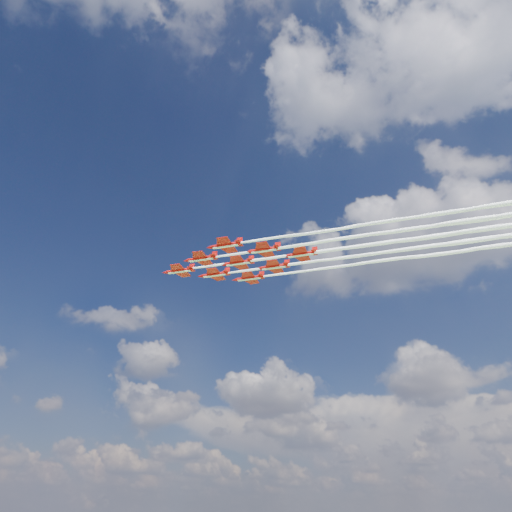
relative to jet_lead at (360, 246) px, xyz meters
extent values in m
cylinder|color=#B40B0A|center=(-62.10, -16.86, 0.00)|extent=(9.20, 3.63, 1.26)
cone|color=#B40B0A|center=(-67.64, -18.36, 0.00)|extent=(2.55, 1.82, 1.26)
cone|color=#B40B0A|center=(-56.89, -15.44, 0.00)|extent=(1.96, 1.56, 1.15)
ellipsoid|color=black|center=(-64.32, -17.46, 0.52)|extent=(2.58, 1.63, 0.82)
cube|color=#B40B0A|center=(-61.55, -16.71, -0.06)|extent=(6.31, 11.16, 0.16)
cube|color=#B40B0A|center=(-57.67, -15.65, 0.00)|extent=(2.63, 4.41, 0.14)
cube|color=#B40B0A|center=(-57.45, -15.59, 1.03)|extent=(1.82, 0.64, 2.07)
cube|color=white|center=(-62.10, -16.86, -0.58)|extent=(8.58, 3.25, 0.14)
cylinder|color=#B40B0A|center=(-49.64, -20.24, 0.00)|extent=(9.20, 3.63, 1.26)
cone|color=#B40B0A|center=(-55.18, -21.74, 0.00)|extent=(2.55, 1.82, 1.26)
cone|color=#B40B0A|center=(-44.43, -18.83, 0.00)|extent=(1.96, 1.56, 1.15)
ellipsoid|color=black|center=(-51.85, -20.84, 0.52)|extent=(2.58, 1.63, 0.82)
cube|color=#B40B0A|center=(-49.08, -20.09, -0.06)|extent=(6.31, 11.16, 0.16)
cube|color=#B40B0A|center=(-45.20, -19.04, 0.00)|extent=(2.63, 4.41, 0.14)
cube|color=#B40B0A|center=(-44.98, -18.98, 1.03)|extent=(1.82, 0.64, 2.07)
cube|color=white|center=(-49.64, -20.24, -0.58)|extent=(8.58, 3.25, 0.14)
cylinder|color=#B40B0A|center=(-53.06, -7.64, 0.00)|extent=(9.20, 3.63, 1.26)
cone|color=#B40B0A|center=(-58.60, -9.14, 0.00)|extent=(2.55, 1.82, 1.26)
cone|color=#B40B0A|center=(-47.85, -6.22, 0.00)|extent=(1.96, 1.56, 1.15)
ellipsoid|color=black|center=(-55.27, -8.24, 0.52)|extent=(2.58, 1.63, 0.82)
cube|color=#B40B0A|center=(-52.50, -7.49, -0.06)|extent=(6.31, 11.16, 0.16)
cube|color=#B40B0A|center=(-48.63, -6.43, 0.00)|extent=(2.63, 4.41, 0.14)
cube|color=#B40B0A|center=(-48.40, -6.37, 1.03)|extent=(1.82, 0.64, 2.07)
cube|color=white|center=(-53.06, -7.64, -0.58)|extent=(8.58, 3.25, 0.14)
cylinder|color=#B40B0A|center=(-37.17, -23.62, 0.00)|extent=(9.20, 3.63, 1.26)
cone|color=#B40B0A|center=(-42.71, -25.13, 0.00)|extent=(2.55, 1.82, 1.26)
cone|color=#B40B0A|center=(-31.96, -22.21, 0.00)|extent=(1.96, 1.56, 1.15)
ellipsoid|color=black|center=(-39.39, -24.22, 0.52)|extent=(2.58, 1.63, 0.82)
cube|color=#B40B0A|center=(-36.62, -23.47, -0.06)|extent=(6.31, 11.16, 0.16)
cube|color=#B40B0A|center=(-32.74, -22.42, 0.00)|extent=(2.63, 4.41, 0.14)
cube|color=#B40B0A|center=(-32.52, -22.36, 1.03)|extent=(1.82, 0.64, 2.07)
cube|color=white|center=(-37.17, -23.62, -0.58)|extent=(8.58, 3.25, 0.14)
cylinder|color=#B40B0A|center=(-40.59, -11.02, 0.00)|extent=(9.20, 3.63, 1.26)
cone|color=#B40B0A|center=(-46.13, -12.52, 0.00)|extent=(2.55, 1.82, 1.26)
cone|color=#B40B0A|center=(-35.38, -9.61, 0.00)|extent=(1.96, 1.56, 1.15)
ellipsoid|color=black|center=(-42.81, -11.62, 0.52)|extent=(2.58, 1.63, 0.82)
cube|color=#B40B0A|center=(-40.04, -10.87, -0.06)|extent=(6.31, 11.16, 0.16)
cube|color=#B40B0A|center=(-36.16, -9.82, 0.00)|extent=(2.63, 4.41, 0.14)
cube|color=#B40B0A|center=(-35.94, -9.76, 1.03)|extent=(1.82, 0.64, 2.07)
cube|color=white|center=(-40.59, -11.02, -0.58)|extent=(8.58, 3.25, 0.14)
cylinder|color=#B40B0A|center=(-44.01, 1.58, 0.00)|extent=(9.20, 3.63, 1.26)
cone|color=#B40B0A|center=(-49.56, 0.08, 0.00)|extent=(2.55, 1.82, 1.26)
cone|color=#B40B0A|center=(-38.81, 3.00, 0.00)|extent=(1.96, 1.56, 1.15)
ellipsoid|color=black|center=(-46.23, 0.98, 0.52)|extent=(2.58, 1.63, 0.82)
cube|color=#B40B0A|center=(-43.46, 1.73, -0.06)|extent=(6.31, 11.16, 0.16)
cube|color=#B40B0A|center=(-39.58, 2.79, 0.00)|extent=(2.63, 4.41, 0.14)
cube|color=#B40B0A|center=(-39.36, 2.85, 1.03)|extent=(1.82, 0.64, 2.07)
cube|color=white|center=(-44.01, 1.58, -0.58)|extent=(8.58, 3.25, 0.14)
cylinder|color=#B40B0A|center=(-28.13, -14.40, 0.00)|extent=(9.20, 3.63, 1.26)
cone|color=#B40B0A|center=(-33.67, -15.91, 0.00)|extent=(2.55, 1.82, 1.26)
cone|color=#B40B0A|center=(-22.92, -12.99, 0.00)|extent=(1.96, 1.56, 1.15)
ellipsoid|color=black|center=(-30.34, -15.00, 0.52)|extent=(2.58, 1.63, 0.82)
cube|color=#B40B0A|center=(-27.57, -14.25, -0.06)|extent=(6.31, 11.16, 0.16)
cube|color=#B40B0A|center=(-23.70, -13.20, 0.00)|extent=(2.63, 4.41, 0.14)
cube|color=#B40B0A|center=(-23.47, -13.14, 1.03)|extent=(1.82, 0.64, 2.07)
cube|color=white|center=(-28.13, -14.40, -0.58)|extent=(8.58, 3.25, 0.14)
cylinder|color=#B40B0A|center=(-31.55, -1.80, 0.00)|extent=(9.20, 3.63, 1.26)
cone|color=#B40B0A|center=(-37.09, -3.30, 0.00)|extent=(2.55, 1.82, 1.26)
cone|color=#B40B0A|center=(-26.34, -0.38, 0.00)|extent=(1.96, 1.56, 1.15)
ellipsoid|color=black|center=(-33.77, -2.40, 0.52)|extent=(2.58, 1.63, 0.82)
cube|color=#B40B0A|center=(-31.00, -1.65, -0.06)|extent=(6.31, 11.16, 0.16)
cube|color=#B40B0A|center=(-27.12, -0.60, 0.00)|extent=(2.63, 4.41, 0.14)
cube|color=#B40B0A|center=(-26.90, -0.54, 1.03)|extent=(1.82, 0.64, 2.07)
cube|color=white|center=(-31.55, -1.80, -0.58)|extent=(8.58, 3.25, 0.14)
cylinder|color=#B40B0A|center=(-19.08, -5.18, 0.00)|extent=(9.20, 3.63, 1.26)
cone|color=#B40B0A|center=(-24.63, -6.68, 0.00)|extent=(2.55, 1.82, 1.26)
cone|color=#B40B0A|center=(-13.88, -3.77, 0.00)|extent=(1.96, 1.56, 1.15)
ellipsoid|color=black|center=(-21.30, -5.78, 0.52)|extent=(2.58, 1.63, 0.82)
cube|color=#B40B0A|center=(-18.53, -5.03, -0.06)|extent=(6.31, 11.16, 0.16)
cube|color=#B40B0A|center=(-14.65, -3.98, 0.00)|extent=(2.63, 4.41, 0.14)
cube|color=#B40B0A|center=(-14.43, -3.92, 1.03)|extent=(1.82, 0.64, 2.07)
cube|color=white|center=(-19.08, -5.18, -0.58)|extent=(8.58, 3.25, 0.14)
camera|label=1|loc=(45.85, -139.26, -79.07)|focal=35.00mm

